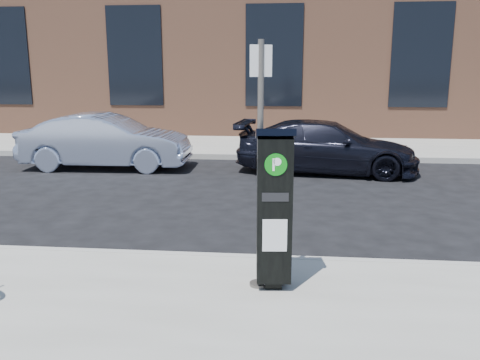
# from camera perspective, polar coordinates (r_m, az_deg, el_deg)

# --- Properties ---
(ground) EXTENTS (120.00, 120.00, 0.00)m
(ground) POSITION_cam_1_polar(r_m,az_deg,el_deg) (6.84, 0.13, -9.60)
(ground) COLOR black
(ground) RESTS_ON ground
(sidewalk_far) EXTENTS (60.00, 12.00, 0.15)m
(sidewalk_far) POSITION_cam_1_polar(r_m,az_deg,el_deg) (20.47, 3.91, 5.39)
(sidewalk_far) COLOR gray
(sidewalk_far) RESTS_ON ground
(curb_near) EXTENTS (60.00, 0.12, 0.16)m
(curb_near) POSITION_cam_1_polar(r_m,az_deg,el_deg) (6.79, 0.12, -9.07)
(curb_near) COLOR #9E9B93
(curb_near) RESTS_ON ground
(curb_far) EXTENTS (60.00, 0.12, 0.16)m
(curb_far) POSITION_cam_1_polar(r_m,az_deg,el_deg) (14.56, 3.16, 2.54)
(curb_far) COLOR #9E9B93
(curb_far) RESTS_ON ground
(building) EXTENTS (28.00, 10.05, 8.25)m
(building) POSITION_cam_1_polar(r_m,az_deg,el_deg) (23.37, 4.30, 16.25)
(building) COLOR #915C42
(building) RESTS_ON ground
(parking_kiosk) EXTENTS (0.45, 0.40, 1.81)m
(parking_kiosk) POSITION_cam_1_polar(r_m,az_deg,el_deg) (5.57, 3.86, -3.07)
(parking_kiosk) COLOR black
(parking_kiosk) RESTS_ON sidewalk_near
(sign_pole) EXTENTS (0.23, 0.22, 2.71)m
(sign_pole) POSITION_cam_1_polar(r_m,az_deg,el_deg) (5.49, 2.26, 1.19)
(sign_pole) COLOR #615D56
(sign_pole) RESTS_ON sidewalk_near
(car_silver) EXTENTS (4.35, 1.62, 1.42)m
(car_silver) POSITION_cam_1_polar(r_m,az_deg,el_deg) (13.71, -14.81, 4.23)
(car_silver) COLOR #9AA6C4
(car_silver) RESTS_ON ground
(car_dark) EXTENTS (4.65, 2.31, 1.30)m
(car_dark) POSITION_cam_1_polar(r_m,az_deg,el_deg) (12.89, 9.67, 3.69)
(car_dark) COLOR black
(car_dark) RESTS_ON ground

